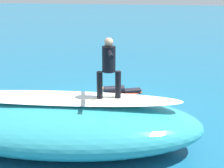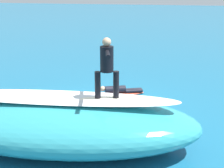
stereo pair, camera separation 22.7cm
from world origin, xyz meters
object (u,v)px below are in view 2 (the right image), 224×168
object	(u,v)px
surfer_paddling	(118,90)
surfer_riding	(107,64)
surfboard_riding	(107,99)
surfboard_paddling	(115,94)

from	to	relation	value
surfer_paddling	surfer_riding	bearing A→B (deg)	75.48
surfboard_riding	surfer_riding	bearing A→B (deg)	74.46
surfboard_riding	surfer_riding	distance (m)	0.95
surfboard_paddling	surfer_riding	bearing A→B (deg)	77.22
surfer_riding	surfboard_paddling	distance (m)	4.77
surfboard_paddling	surfer_paddling	size ratio (longest dim) A/B	1.42
surfboard_riding	surfer_paddling	xyz separation A→B (m)	(0.48, -4.17, -1.20)
surfer_riding	surfer_paddling	world-z (taller)	surfer_riding
surfboard_riding	surfer_paddling	size ratio (longest dim) A/B	1.28
surfboard_riding	surfer_riding	xyz separation A→B (m)	(0.00, 0.00, 0.95)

